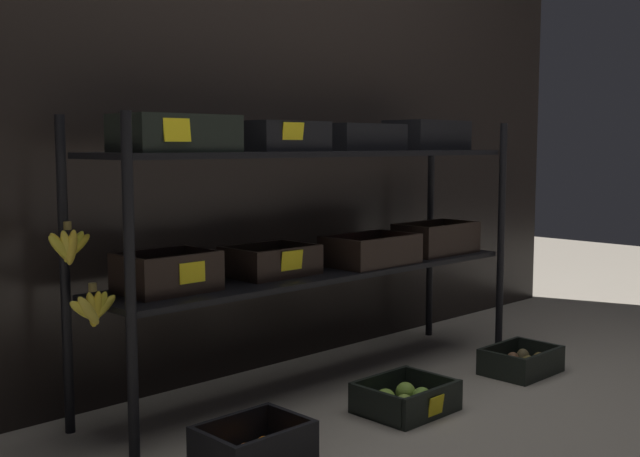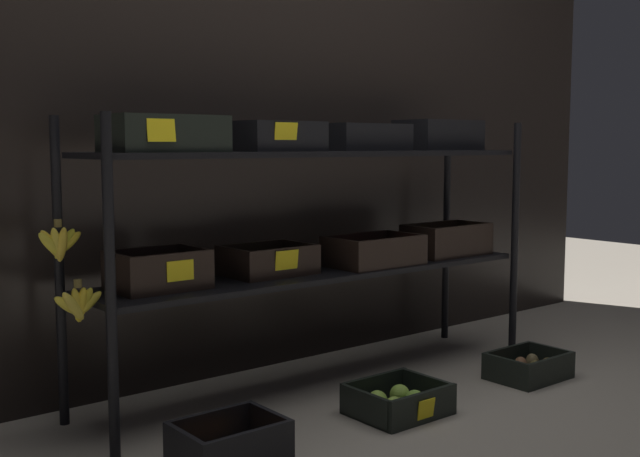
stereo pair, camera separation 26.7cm
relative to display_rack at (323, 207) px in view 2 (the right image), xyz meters
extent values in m
plane|color=gray|center=(-0.01, 0.00, -0.69)|extent=(10.00, 10.00, 0.00)
cube|color=black|center=(-0.01, 0.40, 0.33)|extent=(4.27, 0.12, 2.04)
cylinder|color=black|center=(-0.95, -0.20, -0.18)|extent=(0.03, 0.03, 1.02)
cylinder|color=black|center=(0.92, -0.20, -0.18)|extent=(0.03, 0.03, 1.02)
cylinder|color=black|center=(-0.95, 0.20, -0.18)|extent=(0.03, 0.03, 1.02)
cylinder|color=black|center=(0.92, 0.20, -0.18)|extent=(0.03, 0.03, 1.02)
cube|color=black|center=(-0.01, 0.00, -0.25)|extent=(1.84, 0.37, 0.02)
cube|color=black|center=(-0.01, 0.00, 0.20)|extent=(1.84, 0.37, 0.02)
cube|color=black|center=(-0.69, 0.03, -0.23)|extent=(0.30, 0.22, 0.01)
cube|color=black|center=(-0.69, -0.08, -0.17)|extent=(0.30, 0.02, 0.12)
cube|color=black|center=(-0.69, 0.13, -0.17)|extent=(0.30, 0.02, 0.12)
cube|color=black|center=(-0.83, 0.03, -0.17)|extent=(0.02, 0.19, 0.12)
cube|color=black|center=(-0.54, 0.03, -0.17)|extent=(0.02, 0.19, 0.12)
sphere|color=#632E58|center=(-0.77, -0.01, -0.20)|extent=(0.05, 0.05, 0.05)
sphere|color=#691953|center=(-0.71, -0.01, -0.20)|extent=(0.05, 0.05, 0.05)
sphere|color=#5B1B51|center=(-0.66, -0.01, -0.20)|extent=(0.05, 0.05, 0.05)
sphere|color=#681754|center=(-0.60, -0.01, -0.20)|extent=(0.05, 0.05, 0.05)
sphere|color=#672651|center=(-0.77, 0.06, -0.20)|extent=(0.05, 0.05, 0.05)
sphere|color=#6C2B50|center=(-0.71, 0.06, -0.20)|extent=(0.05, 0.05, 0.05)
sphere|color=#6B2056|center=(-0.66, 0.06, -0.20)|extent=(0.05, 0.05, 0.05)
sphere|color=#681D4C|center=(-0.61, 0.06, -0.20)|extent=(0.05, 0.05, 0.05)
cube|color=yellow|center=(-0.66, -0.09, -0.17)|extent=(0.10, 0.00, 0.07)
cube|color=black|center=(-0.23, 0.04, -0.23)|extent=(0.32, 0.23, 0.01)
cube|color=black|center=(-0.23, -0.07, -0.18)|extent=(0.32, 0.02, 0.10)
cube|color=black|center=(-0.23, 0.15, -0.18)|extent=(0.32, 0.02, 0.10)
cube|color=black|center=(-0.38, 0.04, -0.18)|extent=(0.02, 0.20, 0.10)
cube|color=black|center=(-0.08, 0.04, -0.18)|extent=(0.02, 0.20, 0.10)
sphere|color=#8BC347|center=(-0.28, 0.00, -0.19)|extent=(0.07, 0.07, 0.07)
sphere|color=#8DBC33|center=(-0.17, 0.01, -0.19)|extent=(0.07, 0.07, 0.07)
sphere|color=#95C536|center=(-0.29, 0.07, -0.19)|extent=(0.07, 0.07, 0.07)
sphere|color=#80C33B|center=(-0.18, 0.07, -0.19)|extent=(0.07, 0.07, 0.07)
cube|color=yellow|center=(-0.23, -0.08, -0.18)|extent=(0.10, 0.01, 0.08)
cube|color=black|center=(0.22, -0.05, -0.23)|extent=(0.37, 0.23, 0.01)
cube|color=black|center=(0.22, -0.15, -0.17)|extent=(0.37, 0.02, 0.11)
cube|color=black|center=(0.22, 0.06, -0.17)|extent=(0.37, 0.02, 0.11)
cube|color=black|center=(0.05, -0.05, -0.17)|extent=(0.02, 0.20, 0.11)
cube|color=black|center=(0.40, -0.05, -0.17)|extent=(0.02, 0.20, 0.11)
sphere|color=red|center=(0.13, -0.07, -0.19)|extent=(0.07, 0.07, 0.07)
sphere|color=red|center=(0.22, -0.08, -0.19)|extent=(0.07, 0.07, 0.07)
sphere|color=red|center=(0.31, -0.08, -0.19)|extent=(0.07, 0.07, 0.07)
sphere|color=red|center=(0.13, -0.01, -0.19)|extent=(0.07, 0.07, 0.07)
sphere|color=red|center=(0.23, -0.01, -0.19)|extent=(0.07, 0.07, 0.07)
sphere|color=red|center=(0.32, -0.01, -0.19)|extent=(0.07, 0.07, 0.07)
cube|color=black|center=(0.66, -0.03, -0.23)|extent=(0.37, 0.21, 0.01)
cube|color=black|center=(0.66, -0.13, -0.17)|extent=(0.37, 0.02, 0.12)
cube|color=black|center=(0.66, 0.06, -0.17)|extent=(0.37, 0.02, 0.12)
cube|color=black|center=(0.48, -0.03, -0.17)|extent=(0.02, 0.18, 0.12)
cube|color=black|center=(0.84, -0.03, -0.17)|extent=(0.02, 0.18, 0.12)
ellipsoid|color=yellow|center=(0.56, -0.06, -0.19)|extent=(0.06, 0.06, 0.08)
ellipsoid|color=yellow|center=(0.63, -0.06, -0.19)|extent=(0.06, 0.06, 0.08)
ellipsoid|color=yellow|center=(0.70, -0.06, -0.19)|extent=(0.06, 0.06, 0.08)
ellipsoid|color=yellow|center=(0.76, -0.07, -0.19)|extent=(0.06, 0.06, 0.08)
ellipsoid|color=yellow|center=(0.56, 0.00, -0.19)|extent=(0.06, 0.06, 0.08)
ellipsoid|color=yellow|center=(0.63, 0.00, -0.19)|extent=(0.06, 0.06, 0.08)
ellipsoid|color=yellow|center=(0.70, 0.00, -0.19)|extent=(0.06, 0.06, 0.08)
ellipsoid|color=yellow|center=(0.77, -0.01, -0.19)|extent=(0.06, 0.06, 0.08)
cube|color=black|center=(-0.69, -0.04, 0.22)|extent=(0.37, 0.22, 0.01)
cube|color=black|center=(-0.69, -0.14, 0.28)|extent=(0.37, 0.02, 0.11)
cube|color=black|center=(-0.69, 0.06, 0.28)|extent=(0.37, 0.02, 0.11)
cube|color=black|center=(-0.86, -0.04, 0.28)|extent=(0.02, 0.19, 0.11)
cube|color=black|center=(-0.51, -0.04, 0.28)|extent=(0.02, 0.19, 0.11)
ellipsoid|color=#A6C055|center=(-0.77, -0.07, 0.27)|extent=(0.07, 0.07, 0.09)
ellipsoid|color=tan|center=(-0.68, -0.07, 0.27)|extent=(0.07, 0.07, 0.09)
ellipsoid|color=tan|center=(-0.59, -0.08, 0.27)|extent=(0.07, 0.07, 0.09)
ellipsoid|color=tan|center=(-0.77, -0.01, 0.27)|extent=(0.07, 0.07, 0.09)
ellipsoid|color=tan|center=(-0.69, -0.01, 0.27)|extent=(0.07, 0.07, 0.09)
ellipsoid|color=#B9C354|center=(-0.59, -0.01, 0.27)|extent=(0.07, 0.07, 0.09)
cube|color=yellow|center=(-0.76, -0.15, 0.28)|extent=(0.09, 0.01, 0.07)
cube|color=black|center=(-0.24, -0.01, 0.22)|extent=(0.31, 0.24, 0.01)
cube|color=black|center=(-0.24, -0.12, 0.27)|extent=(0.31, 0.02, 0.09)
cube|color=black|center=(-0.24, 0.10, 0.27)|extent=(0.31, 0.02, 0.09)
cube|color=black|center=(-0.38, -0.01, 0.27)|extent=(0.02, 0.21, 0.09)
cube|color=black|center=(-0.09, -0.01, 0.27)|extent=(0.02, 0.21, 0.09)
ellipsoid|color=brown|center=(-0.31, -0.05, 0.26)|extent=(0.05, 0.05, 0.07)
ellipsoid|color=brown|center=(-0.23, -0.05, 0.26)|extent=(0.05, 0.05, 0.07)
ellipsoid|color=brown|center=(-0.16, -0.05, 0.26)|extent=(0.05, 0.05, 0.07)
ellipsoid|color=brown|center=(-0.31, 0.03, 0.26)|extent=(0.05, 0.05, 0.07)
ellipsoid|color=brown|center=(-0.24, 0.03, 0.26)|extent=(0.05, 0.05, 0.07)
ellipsoid|color=brown|center=(-0.16, 0.03, 0.26)|extent=(0.05, 0.05, 0.07)
cube|color=yellow|center=(-0.27, -0.13, 0.28)|extent=(0.09, 0.01, 0.06)
cube|color=black|center=(0.22, 0.04, 0.22)|extent=(0.35, 0.24, 0.01)
cube|color=black|center=(0.22, -0.08, 0.27)|extent=(0.35, 0.02, 0.09)
cube|color=black|center=(0.22, 0.15, 0.27)|extent=(0.35, 0.02, 0.09)
cube|color=black|center=(0.05, 0.04, 0.27)|extent=(0.02, 0.21, 0.09)
cube|color=black|center=(0.39, 0.04, 0.27)|extent=(0.02, 0.21, 0.09)
sphere|color=gold|center=(0.14, 0.00, 0.26)|extent=(0.07, 0.07, 0.07)
sphere|color=gold|center=(0.22, 0.00, 0.26)|extent=(0.07, 0.07, 0.07)
sphere|color=gold|center=(0.31, 0.00, 0.26)|extent=(0.07, 0.07, 0.07)
sphere|color=gold|center=(0.14, 0.07, 0.26)|extent=(0.07, 0.07, 0.07)
sphere|color=#CEBD59|center=(0.23, 0.07, 0.26)|extent=(0.07, 0.07, 0.07)
sphere|color=#E2B84C|center=(0.30, 0.07, 0.26)|extent=(0.07, 0.07, 0.07)
cube|color=black|center=(0.68, 0.03, 0.22)|extent=(0.36, 0.22, 0.01)
cube|color=black|center=(0.68, -0.07, 0.28)|extent=(0.36, 0.02, 0.12)
cube|color=black|center=(0.68, 0.14, 0.28)|extent=(0.36, 0.02, 0.12)
cube|color=black|center=(0.50, 0.03, 0.28)|extent=(0.02, 0.18, 0.12)
cube|color=black|center=(0.85, 0.03, 0.28)|extent=(0.02, 0.18, 0.12)
sphere|color=orange|center=(0.59, 0.01, 0.26)|extent=(0.07, 0.07, 0.07)
sphere|color=orange|center=(0.67, 0.00, 0.26)|extent=(0.07, 0.07, 0.07)
sphere|color=orange|center=(0.76, 0.01, 0.26)|extent=(0.07, 0.07, 0.07)
sphere|color=orange|center=(0.59, 0.07, 0.26)|extent=(0.07, 0.07, 0.07)
sphere|color=orange|center=(0.67, 0.06, 0.26)|extent=(0.07, 0.07, 0.07)
sphere|color=orange|center=(0.76, 0.06, 0.26)|extent=(0.07, 0.07, 0.07)
cylinder|color=brown|center=(-0.99, -0.05, -0.18)|extent=(0.02, 0.02, 0.02)
ellipsoid|color=yellow|center=(-1.02, -0.05, -0.24)|extent=(0.11, 0.03, 0.09)
ellipsoid|color=gold|center=(-1.01, -0.06, -0.24)|extent=(0.08, 0.03, 0.11)
ellipsoid|color=yellow|center=(-1.00, -0.06, -0.24)|extent=(0.05, 0.03, 0.11)
ellipsoid|color=yellow|center=(-0.98, -0.06, -0.24)|extent=(0.05, 0.03, 0.11)
ellipsoid|color=yellow|center=(-0.97, -0.05, -0.24)|extent=(0.08, 0.03, 0.11)
ellipsoid|color=yellow|center=(-0.96, -0.06, -0.24)|extent=(0.11, 0.04, 0.09)
cylinder|color=brown|center=(-0.99, 0.09, -0.01)|extent=(0.02, 0.02, 0.02)
ellipsoid|color=yellow|center=(-1.02, 0.09, -0.07)|extent=(0.10, 0.03, 0.10)
ellipsoid|color=yellow|center=(-1.01, 0.10, -0.07)|extent=(0.09, 0.03, 0.11)
ellipsoid|color=yellow|center=(-1.00, 0.09, -0.07)|extent=(0.05, 0.03, 0.11)
ellipsoid|color=yellow|center=(-0.98, 0.08, -0.07)|extent=(0.05, 0.03, 0.11)
ellipsoid|color=yellow|center=(-0.97, 0.10, -0.07)|extent=(0.09, 0.03, 0.11)
ellipsoid|color=yellow|center=(-0.96, 0.09, -0.07)|extent=(0.11, 0.03, 0.09)
cube|color=black|center=(-0.71, -0.55, -0.62)|extent=(0.30, 0.02, 0.13)
cube|color=black|center=(-0.71, -0.34, -0.62)|extent=(0.30, 0.02, 0.13)
cube|color=black|center=(-0.86, -0.45, -0.62)|extent=(0.02, 0.19, 0.13)
cube|color=black|center=(-0.57, -0.45, -0.62)|extent=(0.02, 0.19, 0.13)
sphere|color=orange|center=(-0.71, -0.48, -0.65)|extent=(0.06, 0.06, 0.06)
sphere|color=orange|center=(-0.64, -0.48, -0.65)|extent=(0.06, 0.06, 0.06)
sphere|color=orange|center=(-0.78, -0.41, -0.65)|extent=(0.06, 0.06, 0.06)
sphere|color=orange|center=(-0.71, -0.41, -0.65)|extent=(0.06, 0.06, 0.06)
sphere|color=orange|center=(-0.64, -0.41, -0.65)|extent=(0.06, 0.06, 0.06)
cube|color=black|center=(-0.02, -0.43, -0.69)|extent=(0.31, 0.26, 0.01)
cube|color=black|center=(-0.02, -0.55, -0.63)|extent=(0.31, 0.02, 0.10)
cube|color=black|center=(-0.02, -0.31, -0.63)|extent=(0.31, 0.02, 0.10)
cube|color=black|center=(-0.17, -0.43, -0.63)|extent=(0.02, 0.23, 0.10)
cube|color=black|center=(0.13, -0.43, -0.63)|extent=(0.02, 0.23, 0.10)
sphere|color=#8FB13E|center=(-0.07, -0.47, -0.64)|extent=(0.07, 0.07, 0.07)
sphere|color=#81B43C|center=(0.03, -0.47, -0.64)|extent=(0.07, 0.07, 0.07)
sphere|color=#8BB53C|center=(-0.07, -0.39, -0.64)|extent=(0.07, 0.07, 0.07)
sphere|color=#93BD40|center=(0.03, -0.39, -0.64)|extent=(0.07, 0.07, 0.07)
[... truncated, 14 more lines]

